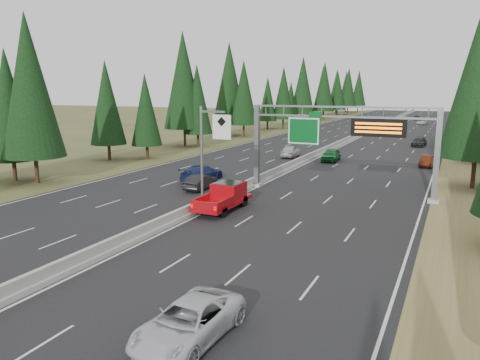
% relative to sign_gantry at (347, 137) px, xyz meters
% --- Properties ---
extents(road, '(32.00, 260.00, 0.08)m').
position_rel_sign_gantry_xyz_m(road, '(-8.92, 45.12, -5.23)').
color(road, black).
rests_on(road, ground).
extents(shoulder_right, '(3.60, 260.00, 0.06)m').
position_rel_sign_gantry_xyz_m(shoulder_right, '(8.88, 45.12, -5.24)').
color(shoulder_right, olive).
rests_on(shoulder_right, ground).
extents(shoulder_left, '(3.60, 260.00, 0.06)m').
position_rel_sign_gantry_xyz_m(shoulder_left, '(-26.72, 45.12, -5.24)').
color(shoulder_left, '#414A22').
rests_on(shoulder_left, ground).
extents(median_barrier, '(0.70, 260.00, 0.85)m').
position_rel_sign_gantry_xyz_m(median_barrier, '(-8.92, 45.12, -4.85)').
color(median_barrier, gray).
rests_on(median_barrier, road).
extents(sign_gantry, '(16.75, 0.98, 7.80)m').
position_rel_sign_gantry_xyz_m(sign_gantry, '(0.00, 0.00, 0.00)').
color(sign_gantry, slate).
rests_on(sign_gantry, road).
extents(hov_sign_pole, '(2.80, 0.50, 8.00)m').
position_rel_sign_gantry_xyz_m(hov_sign_pole, '(-8.33, -9.92, -0.54)').
color(hov_sign_pole, slate).
rests_on(hov_sign_pole, road).
extents(tree_row_left, '(11.82, 238.07, 18.60)m').
position_rel_sign_gantry_xyz_m(tree_row_left, '(-31.05, 40.51, 4.11)').
color(tree_row_left, black).
rests_on(tree_row_left, ground).
extents(silver_minivan, '(2.69, 5.42, 1.48)m').
position_rel_sign_gantry_xyz_m(silver_minivan, '(0.10, -26.88, -4.45)').
color(silver_minivan, silver).
rests_on(silver_minivan, road).
extents(red_pickup, '(2.23, 6.23, 2.03)m').
position_rel_sign_gantry_xyz_m(red_pickup, '(-7.42, -8.78, -4.06)').
color(red_pickup, black).
rests_on(red_pickup, road).
extents(car_ahead_green, '(2.15, 4.90, 1.64)m').
position_rel_sign_gantry_xyz_m(car_ahead_green, '(-6.06, 19.10, -4.37)').
color(car_ahead_green, '#16632C').
rests_on(car_ahead_green, road).
extents(car_ahead_dkred, '(1.64, 4.13, 1.34)m').
position_rel_sign_gantry_xyz_m(car_ahead_dkred, '(5.58, 19.64, -4.52)').
color(car_ahead_dkred, '#4D1A0B').
rests_on(car_ahead_dkred, road).
extents(car_ahead_dkgrey, '(2.38, 4.92, 1.38)m').
position_rel_sign_gantry_xyz_m(car_ahead_dkgrey, '(3.11, 40.87, -4.50)').
color(car_ahead_dkgrey, black).
rests_on(car_ahead_dkgrey, road).
extents(car_ahead_white, '(2.68, 5.00, 1.34)m').
position_rel_sign_gantry_xyz_m(car_ahead_white, '(0.05, 91.42, -4.52)').
color(car_ahead_white, silver).
rests_on(car_ahead_white, road).
extents(car_ahead_far, '(1.73, 4.20, 1.43)m').
position_rel_sign_gantry_xyz_m(car_ahead_far, '(-2.84, 110.82, -4.48)').
color(car_ahead_far, black).
rests_on(car_ahead_far, road).
extents(car_onc_near, '(1.66, 4.37, 1.42)m').
position_rel_sign_gantry_xyz_m(car_onc_near, '(-12.80, -3.32, -4.48)').
color(car_onc_near, black).
rests_on(car_onc_near, road).
extents(car_onc_blue, '(2.57, 5.72, 1.63)m').
position_rel_sign_gantry_xyz_m(car_onc_blue, '(-14.71, 0.28, -4.37)').
color(car_onc_blue, navy).
rests_on(car_onc_blue, road).
extents(car_onc_white, '(2.31, 4.97, 1.65)m').
position_rel_sign_gantry_xyz_m(car_onc_white, '(-12.01, 20.29, -4.36)').
color(car_onc_white, '#B8B8B8').
rests_on(car_onc_white, road).
extents(car_onc_far, '(2.56, 5.11, 1.39)m').
position_rel_sign_gantry_xyz_m(car_onc_far, '(-18.57, 44.09, -4.49)').
color(car_onc_far, black).
rests_on(car_onc_far, road).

